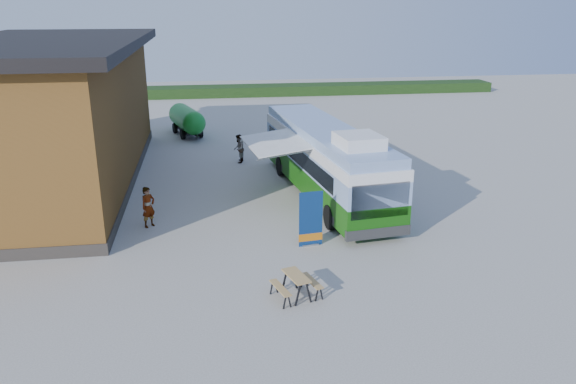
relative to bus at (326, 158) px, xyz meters
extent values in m
plane|color=#BCB7AD|center=(-3.26, -5.75, -1.92)|extent=(100.00, 100.00, 0.00)
cube|color=brown|center=(-13.76, 4.25, 1.58)|extent=(8.00, 20.00, 7.00)
cube|color=black|center=(-13.76, 4.25, 5.33)|extent=(9.60, 21.20, 0.50)
cube|color=#332D28|center=(-13.76, 4.25, -1.67)|extent=(8.10, 20.10, 0.50)
cube|color=#264419|center=(4.74, 32.25, -1.42)|extent=(40.00, 3.00, 1.00)
cube|color=#1C6510|center=(-0.01, 0.08, -0.94)|extent=(4.39, 13.28, 1.20)
cube|color=#86A2D1|center=(-0.01, 0.08, 0.14)|extent=(4.39, 13.28, 0.98)
cube|color=black|center=(-1.42, 0.44, 0.14)|extent=(1.45, 10.78, 0.76)
cube|color=black|center=(1.26, 0.79, 0.14)|extent=(1.45, 10.78, 0.76)
cube|color=white|center=(-0.01, 0.08, 0.88)|extent=(4.39, 13.28, 0.49)
cube|color=#86A2D1|center=(-0.01, 0.08, 1.34)|extent=(4.20, 13.05, 0.43)
cube|color=white|center=(0.53, -4.01, 1.83)|extent=(1.98, 2.17, 0.54)
cube|color=black|center=(0.83, -6.36, -0.02)|extent=(2.43, 0.38, 1.41)
cube|color=#2D2D2D|center=(0.83, -6.31, -1.38)|extent=(2.77, 0.56, 0.43)
cube|color=#2D2D2D|center=(-0.85, 6.46, -1.38)|extent=(2.77, 0.56, 0.43)
cylinder|color=black|center=(-0.67, -4.39, -1.38)|extent=(0.46, 1.12, 1.09)
cylinder|color=black|center=(1.78, -4.07, -1.38)|extent=(0.46, 1.12, 1.09)
cylinder|color=black|center=(-1.73, 3.69, -1.38)|extent=(0.46, 1.12, 1.09)
cylinder|color=black|center=(0.72, 4.01, -1.38)|extent=(0.46, 1.12, 1.09)
cube|color=white|center=(-2.51, -0.26, 0.98)|extent=(3.21, 4.61, 0.33)
cube|color=#A5A8AD|center=(-1.17, -0.08, 1.17)|extent=(0.75, 4.58, 0.15)
cylinder|color=#A5A8AD|center=(-2.27, -2.09, 0.88)|extent=(2.76, 0.41, 0.34)
cylinder|color=#A5A8AD|center=(-2.75, 1.58, 0.88)|extent=(2.76, 0.41, 0.34)
cube|color=navy|center=(-1.84, -5.97, -0.78)|extent=(0.96, 0.16, 2.27)
cube|color=#C36912|center=(-1.84, -5.97, -1.56)|extent=(0.99, 0.16, 0.32)
cube|color=#A5A8AD|center=(-1.84, -5.97, -1.89)|extent=(0.70, 0.27, 0.07)
cylinder|color=#A5A8AD|center=(-1.84, -5.95, -0.78)|extent=(0.03, 0.03, 2.27)
cube|color=tan|center=(-3.06, -9.97, -1.14)|extent=(0.86, 1.35, 0.04)
cube|color=tan|center=(-3.61, -10.14, -1.45)|extent=(0.61, 1.28, 0.04)
cube|color=tan|center=(-2.51, -9.81, -1.45)|extent=(0.61, 1.28, 0.04)
cube|color=black|center=(-3.09, -10.53, -1.53)|extent=(0.07, 0.07, 0.77)
cube|color=black|center=(-2.73, -10.42, -1.53)|extent=(0.07, 0.07, 0.77)
cube|color=black|center=(-3.39, -9.52, -1.53)|extent=(0.07, 0.07, 0.77)
cube|color=black|center=(-3.03, -9.42, -1.53)|extent=(0.07, 0.07, 0.77)
imported|color=#999999|center=(-8.39, -2.98, -1.02)|extent=(0.77, 0.76, 1.80)
imported|color=#999999|center=(-3.90, 6.71, -1.06)|extent=(0.81, 0.96, 1.72)
cylinder|color=#198C29|center=(-7.17, 14.57, -0.68)|extent=(2.65, 4.00, 1.65)
sphere|color=#198C29|center=(-6.64, 12.81, -0.68)|extent=(1.65, 1.65, 1.65)
sphere|color=#198C29|center=(-7.70, 16.33, -0.68)|extent=(1.65, 1.65, 1.65)
cube|color=black|center=(-7.17, 14.57, -1.42)|extent=(2.17, 4.01, 0.18)
cube|color=black|center=(-6.48, 12.29, -1.46)|extent=(0.42, 1.09, 0.09)
cylinder|color=black|center=(-7.47, 13.33, -1.55)|extent=(0.43, 0.77, 0.74)
cylinder|color=black|center=(-6.24, 13.70, -1.55)|extent=(0.43, 0.77, 0.74)
cylinder|color=black|center=(-8.10, 15.44, -1.55)|extent=(0.43, 0.77, 0.74)
cylinder|color=black|center=(-6.87, 15.81, -1.55)|extent=(0.43, 0.77, 0.74)
camera|label=1|loc=(-5.71, -26.21, 7.35)|focal=35.00mm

